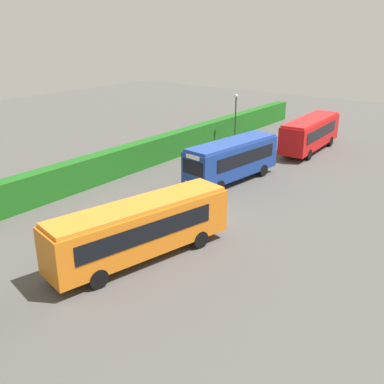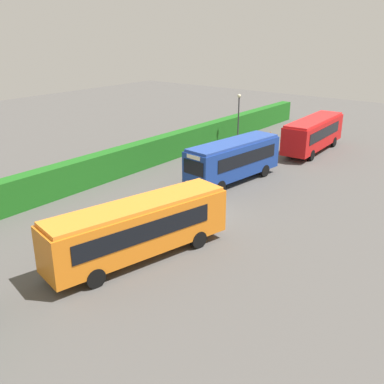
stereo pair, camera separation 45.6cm
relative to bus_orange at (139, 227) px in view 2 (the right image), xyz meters
name	(u,v)px [view 2 (the right image)]	position (x,y,z in m)	size (l,w,h in m)	color
ground_plane	(194,217)	(6.16, 1.07, -1.84)	(108.73, 108.73, 0.00)	#514F4C
bus_orange	(139,227)	(0.00, 0.00, 0.00)	(10.65, 4.59, 3.20)	orange
bus_blue	(233,159)	(13.69, 2.95, 0.04)	(9.26, 3.45, 3.29)	navy
bus_red	(313,133)	(26.11, 1.66, 0.04)	(10.10, 2.89, 3.29)	red
person_center	(160,217)	(3.15, 1.36, -0.87)	(0.47, 0.49, 1.84)	#4C6B47
person_right	(210,165)	(13.85, 5.26, -0.96)	(0.56, 0.49, 1.70)	maroon
hedge_row	(91,171)	(6.16, 11.21, -0.69)	(66.37, 1.19, 2.31)	#1D621A
traffic_cone	(271,134)	(29.29, 7.95, -1.54)	(0.36, 0.36, 0.60)	orange
lamppost	(239,114)	(23.63, 8.77, 1.48)	(0.36, 0.36, 5.28)	#38383D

